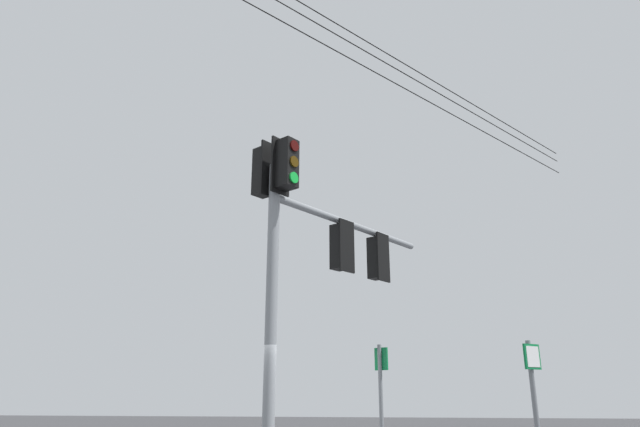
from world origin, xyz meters
name	(u,v)px	position (x,y,z in m)	size (l,w,h in m)	color
signal_mast_assembly	(311,246)	(-0.40, 0.08, 4.36)	(3.09, 4.26, 6.12)	gray
route_sign_primary	(382,407)	(-1.60, 0.10, 1.52)	(0.23, 0.21, 2.55)	slate
route_sign_secondary	(537,415)	(-3.66, 1.88, 1.49)	(0.27, 0.24, 2.46)	slate
overhead_wire_span	(316,25)	(-0.49, 0.17, 9.12)	(14.47, 16.28, 0.80)	black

